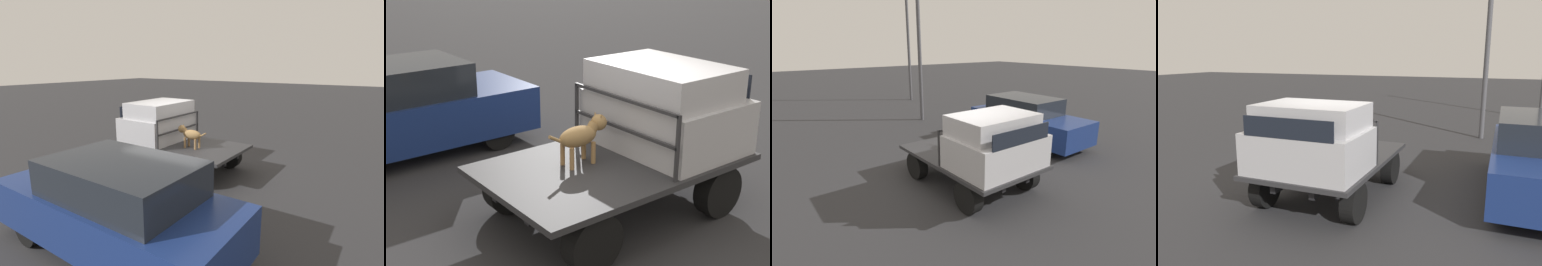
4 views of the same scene
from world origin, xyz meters
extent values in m
plane|color=#2D2D30|center=(0.00, 0.00, 0.00)|extent=(80.00, 80.00, 0.00)
cylinder|color=black|center=(1.06, 0.87, 0.35)|extent=(0.70, 0.24, 0.70)
cylinder|color=black|center=(1.06, -0.87, 0.35)|extent=(0.70, 0.24, 0.70)
cylinder|color=black|center=(-1.06, 0.87, 0.35)|extent=(0.70, 0.24, 0.70)
cylinder|color=black|center=(-1.06, -0.87, 0.35)|extent=(0.70, 0.24, 0.70)
cube|color=black|center=(0.00, 0.36, 0.59)|extent=(3.14, 0.10, 0.18)
cube|color=black|center=(0.00, -0.36, 0.59)|extent=(3.14, 0.10, 0.18)
cube|color=#2D2D30|center=(0.00, 0.00, 0.72)|extent=(3.42, 2.07, 0.08)
cube|color=#B7B7BC|center=(0.93, 0.00, 1.12)|extent=(1.46, 1.95, 0.72)
cube|color=#B7B7BC|center=(0.82, 0.00, 1.70)|extent=(1.24, 1.79, 0.44)
cube|color=black|center=(1.65, 0.00, 1.63)|extent=(0.02, 1.60, 0.33)
cube|color=#2D2D30|center=(0.13, 0.95, 1.17)|extent=(0.04, 0.04, 0.82)
cube|color=#2D2D30|center=(0.13, -0.95, 1.17)|extent=(0.04, 0.04, 0.82)
cube|color=#2D2D30|center=(0.13, 0.00, 1.56)|extent=(0.04, 1.91, 0.04)
cube|color=#2D2D30|center=(0.13, 0.00, 1.17)|extent=(0.04, 1.91, 0.04)
cylinder|color=#9E7547|center=(-0.27, 0.28, 0.90)|extent=(0.06, 0.06, 0.28)
cylinder|color=#9E7547|center=(-0.27, 0.09, 0.90)|extent=(0.06, 0.06, 0.28)
cylinder|color=#9E7547|center=(-0.61, 0.28, 0.90)|extent=(0.06, 0.06, 0.28)
cylinder|color=#9E7547|center=(-0.61, 0.09, 0.90)|extent=(0.06, 0.06, 0.28)
ellipsoid|color=olive|center=(-0.44, 0.18, 1.13)|extent=(0.55, 0.26, 0.26)
sphere|color=#9E7547|center=(-0.29, 0.18, 1.08)|extent=(0.12, 0.12, 0.12)
cylinder|color=olive|center=(-0.21, 0.18, 1.20)|extent=(0.19, 0.14, 0.18)
sphere|color=olive|center=(-0.11, 0.18, 1.25)|extent=(0.21, 0.21, 0.21)
cone|color=#9E7547|center=(-0.02, 0.18, 1.23)|extent=(0.11, 0.11, 0.11)
cone|color=olive|center=(-0.12, 0.24, 1.34)|extent=(0.06, 0.08, 0.10)
cone|color=olive|center=(-0.12, 0.13, 1.34)|extent=(0.06, 0.08, 0.10)
cylinder|color=olive|center=(-0.77, 0.18, 1.15)|extent=(0.23, 0.04, 0.16)
cylinder|color=black|center=(-0.02, 4.48, 0.30)|extent=(0.60, 0.20, 0.60)
cylinder|color=black|center=(-0.02, 3.04, 0.30)|extent=(0.60, 0.20, 0.60)
cylinder|color=black|center=(-2.67, 4.48, 0.30)|extent=(0.60, 0.20, 0.60)
cylinder|color=black|center=(-2.67, 3.04, 0.30)|extent=(0.60, 0.20, 0.60)
cube|color=navy|center=(-1.35, 3.76, 0.64)|extent=(4.28, 1.72, 0.77)
cube|color=#1E232B|center=(-1.56, 3.76, 1.30)|extent=(2.35, 1.55, 0.56)
cylinder|color=#4C4C51|center=(-6.47, 2.42, 3.72)|extent=(0.16, 0.16, 7.44)
cylinder|color=#4C4C51|center=(-11.45, 4.52, 3.27)|extent=(0.16, 0.16, 6.53)
camera|label=1|loc=(-4.85, 6.70, 3.01)|focal=28.00mm
camera|label=2|loc=(-4.27, -4.80, 3.38)|focal=50.00mm
camera|label=3|loc=(5.35, -4.32, 3.35)|focal=28.00mm
camera|label=4|loc=(6.45, 3.04, 2.75)|focal=35.00mm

